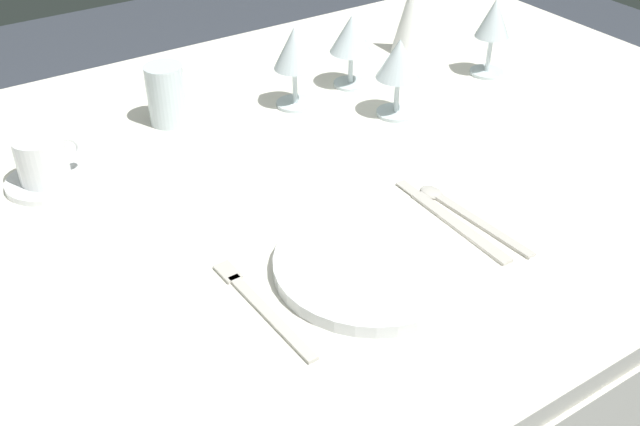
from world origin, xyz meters
TOP-DOWN VIEW (x-y plane):
  - dining_table at (0.00, 0.00)m, footprint 1.80×1.11m
  - dinner_plate at (-0.02, -0.27)m, footprint 0.25×0.25m
  - fork_outer at (-0.17, -0.25)m, footprint 0.03×0.21m
  - dinner_knife at (0.14, -0.25)m, footprint 0.02×0.23m
  - spoon_soup at (0.17, -0.23)m, footprint 0.03×0.21m
  - saucer_right at (-0.31, 0.17)m, footprint 0.12×0.12m
  - coffee_cup_right at (-0.31, 0.17)m, footprint 0.10×0.07m
  - wine_glass_centre at (0.28, 0.06)m, footprint 0.08×0.08m
  - wine_glass_left at (0.28, 0.20)m, footprint 0.08×0.08m
  - wine_glass_right at (0.53, 0.10)m, footprint 0.07×0.07m
  - wine_glass_far at (0.15, 0.19)m, footprint 0.07×0.07m
  - drink_tumbler at (-0.07, 0.25)m, footprint 0.07×0.07m
  - napkin_folded at (0.48, 0.27)m, footprint 0.08×0.08m

SIDE VIEW (x-z plane):
  - dining_table at x=0.00m, z-range 0.29..1.03m
  - fork_outer at x=-0.17m, z-range 0.74..0.74m
  - dinner_knife at x=0.14m, z-range 0.74..0.74m
  - spoon_soup at x=0.17m, z-range 0.74..0.75m
  - saucer_right at x=-0.31m, z-range 0.74..0.75m
  - dinner_plate at x=-0.02m, z-range 0.74..0.76m
  - coffee_cup_right at x=-0.31m, z-range 0.75..0.82m
  - drink_tumbler at x=-0.07m, z-range 0.74..0.84m
  - napkin_folded at x=0.48m, z-range 0.74..0.90m
  - wine_glass_left at x=0.28m, z-range 0.77..0.91m
  - wine_glass_centre at x=0.28m, z-range 0.77..0.91m
  - wine_glass_far at x=0.15m, z-range 0.77..0.92m
  - wine_glass_right at x=0.53m, z-range 0.77..0.92m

